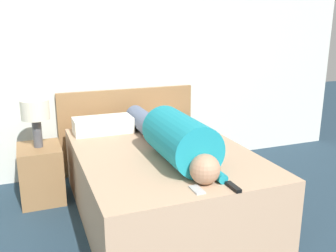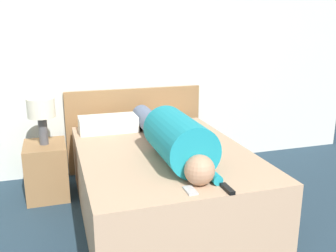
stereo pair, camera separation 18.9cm
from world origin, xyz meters
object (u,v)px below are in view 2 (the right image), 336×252
at_px(tv_remote, 227,189).
at_px(pillow_near_headboard, 108,124).
at_px(cell_phone, 190,190).
at_px(bed, 163,181).
at_px(table_lamp, 41,111).
at_px(nightstand, 47,170).
at_px(person_lying, 172,137).

bearing_deg(tv_remote, pillow_near_headboard, 108.17).
bearing_deg(pillow_near_headboard, cell_phone, -79.25).
relative_size(bed, pillow_near_headboard, 3.39).
bearing_deg(table_lamp, nightstand, 0.00).
height_order(person_lying, tv_remote, person_lying).
bearing_deg(cell_phone, bed, 85.59).
distance_m(person_lying, pillow_near_headboard, 0.96).
height_order(nightstand, pillow_near_headboard, pillow_near_headboard).
bearing_deg(nightstand, bed, -33.34).
distance_m(pillow_near_headboard, cell_phone, 1.57).
bearing_deg(pillow_near_headboard, bed, -63.35).
xyz_separation_m(nightstand, cell_phone, (0.91, -1.47, 0.32)).
relative_size(nightstand, table_lamp, 1.19).
bearing_deg(pillow_near_headboard, table_lamp, -173.41).
distance_m(bed, tv_remote, 0.96).
bearing_deg(person_lying, bed, 100.85).
height_order(bed, cell_phone, cell_phone).
relative_size(pillow_near_headboard, cell_phone, 4.38).
bearing_deg(cell_phone, table_lamp, 121.71).
relative_size(pillow_near_headboard, tv_remote, 3.79).
bearing_deg(tv_remote, table_lamp, 126.72).
relative_size(table_lamp, pillow_near_headboard, 0.77).
xyz_separation_m(nightstand, pillow_near_headboard, (0.62, 0.07, 0.39)).
height_order(person_lying, cell_phone, person_lying).
bearing_deg(bed, table_lamp, 146.66).
relative_size(bed, table_lamp, 4.39).
xyz_separation_m(table_lamp, pillow_near_headboard, (0.62, 0.07, -0.19)).
height_order(table_lamp, cell_phone, table_lamp).
xyz_separation_m(bed, person_lying, (0.03, -0.16, 0.45)).
bearing_deg(cell_phone, person_lying, 81.93).
relative_size(table_lamp, person_lying, 0.25).
xyz_separation_m(table_lamp, tv_remote, (1.14, -1.53, -0.25)).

